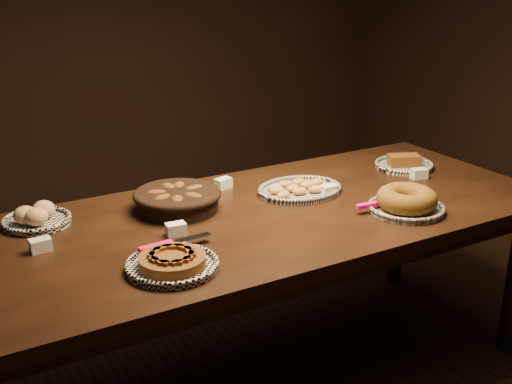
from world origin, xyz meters
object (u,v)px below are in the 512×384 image
buffet_table (260,231)px  apple_tart_plate (172,263)px  madeleine_platter (299,189)px  bundt_cake_plate (406,202)px

buffet_table → apple_tart_plate: size_ratio=6.84×
apple_tart_plate → madeleine_platter: bearing=36.3°
buffet_table → bundt_cake_plate: bundt_cake_plate is taller
buffet_table → bundt_cake_plate: bearing=-28.0°
apple_tart_plate → bundt_cake_plate: bearing=9.0°
apple_tart_plate → madeleine_platter: 0.84m
buffet_table → apple_tart_plate: bearing=-150.8°
apple_tart_plate → madeleine_platter: apple_tart_plate is taller
buffet_table → apple_tart_plate: (-0.48, -0.27, 0.10)m
buffet_table → madeleine_platter: bearing=24.2°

